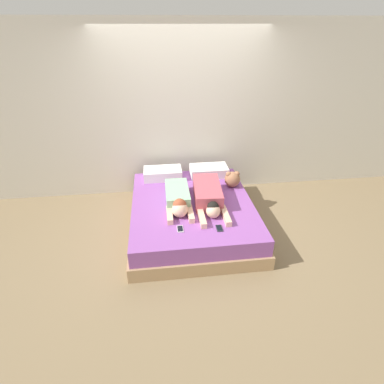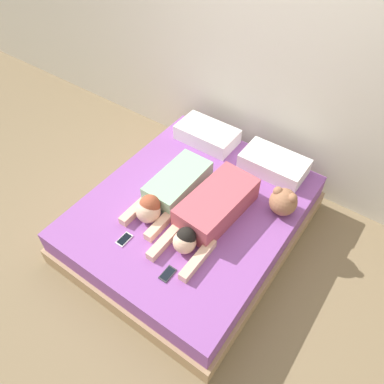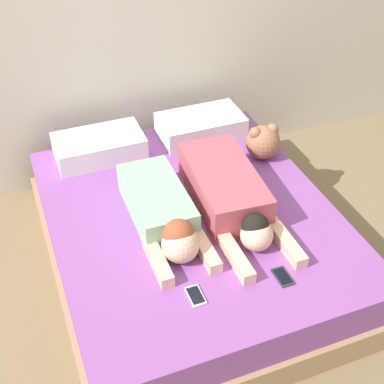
% 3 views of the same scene
% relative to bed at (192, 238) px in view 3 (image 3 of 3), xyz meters
% --- Properties ---
extents(ground_plane, '(12.00, 12.00, 0.00)m').
position_rel_bed_xyz_m(ground_plane, '(0.00, 0.00, -0.20)').
color(ground_plane, '#7F6B4C').
extents(bed, '(1.67, 1.98, 0.40)m').
position_rel_bed_xyz_m(bed, '(0.00, 0.00, 0.00)').
color(bed, tan).
rests_on(bed, ground_plane).
extents(pillow_head_left, '(0.58, 0.34, 0.15)m').
position_rel_bed_xyz_m(pillow_head_left, '(-0.36, 0.76, 0.28)').
color(pillow_head_left, white).
rests_on(pillow_head_left, bed).
extents(pillow_head_right, '(0.58, 0.34, 0.15)m').
position_rel_bed_xyz_m(pillow_head_right, '(0.36, 0.76, 0.28)').
color(pillow_head_right, white).
rests_on(pillow_head_right, bed).
extents(person_left, '(0.33, 0.88, 0.23)m').
position_rel_bed_xyz_m(person_left, '(-0.19, -0.06, 0.30)').
color(person_left, '#8CBF99').
rests_on(person_left, bed).
extents(person_right, '(0.40, 1.04, 0.22)m').
position_rel_bed_xyz_m(person_right, '(0.21, -0.04, 0.31)').
color(person_right, '#B24C59').
rests_on(person_right, bed).
extents(cell_phone_left, '(0.07, 0.13, 0.01)m').
position_rel_bed_xyz_m(cell_phone_left, '(-0.21, -0.60, 0.21)').
color(cell_phone_left, silver).
rests_on(cell_phone_left, bed).
extents(cell_phone_right, '(0.07, 0.13, 0.01)m').
position_rel_bed_xyz_m(cell_phone_right, '(0.24, -0.64, 0.21)').
color(cell_phone_right, '#2D2D33').
rests_on(cell_phone_right, bed).
extents(plush_toy, '(0.23, 0.23, 0.24)m').
position_rel_bed_xyz_m(plush_toy, '(0.64, 0.37, 0.32)').
color(plush_toy, '#996647').
rests_on(plush_toy, bed).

